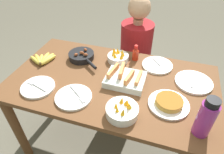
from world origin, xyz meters
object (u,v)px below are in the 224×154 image
empty_plate_mid_edge (157,65)px  hot_sauce_bottle (136,53)px  melon_tray (125,79)px  water_bottle (206,118)px  skillet (82,56)px  empty_plate_near_front (74,97)px  fruit_bowl_mango (122,110)px  empty_plate_far_left (194,82)px  person_figure (135,62)px  banana_bunch (43,60)px  fruit_bowl_citrus (118,57)px  frittata_plate_center (169,103)px  empty_plate_far_right (38,87)px

empty_plate_mid_edge → hot_sauce_bottle: 0.20m
melon_tray → water_bottle: water_bottle is taller
skillet → empty_plate_near_front: 0.46m
empty_plate_near_front → fruit_bowl_mango: 0.34m
melon_tray → water_bottle: size_ratio=1.08×
empty_plate_far_left → water_bottle: (0.03, -0.42, 0.11)m
person_figure → melon_tray: bearing=-85.0°
banana_bunch → person_figure: bearing=43.9°
empty_plate_far_left → person_figure: (-0.53, 0.53, -0.29)m
fruit_bowl_citrus → banana_bunch: bearing=-160.7°
frittata_plate_center → water_bottle: size_ratio=1.01×
melon_tray → skillet: melon_tray is taller
banana_bunch → empty_plate_far_right: size_ratio=0.94×
empty_plate_far_left → fruit_bowl_mango: fruit_bowl_mango is taller
fruit_bowl_mango → empty_plate_far_left: bearing=46.6°
water_bottle → empty_plate_far_left: bearing=94.6°
hot_sauce_bottle → fruit_bowl_mango: bearing=-84.8°
frittata_plate_center → water_bottle: 0.26m
skillet → water_bottle: 1.03m
fruit_bowl_mango → hot_sauce_bottle: (-0.05, 0.60, 0.02)m
skillet → empty_plate_far_right: bearing=-70.9°
empty_plate_near_front → melon_tray: bearing=42.4°
skillet → fruit_bowl_mango: 0.67m
empty_plate_mid_edge → hot_sauce_bottle: size_ratio=1.79×
melon_tray → water_bottle: 0.58m
melon_tray → person_figure: (-0.06, 0.67, -0.32)m
fruit_bowl_citrus → person_figure: (0.07, 0.42, -0.32)m
banana_bunch → empty_plate_far_right: bearing=-63.2°
water_bottle → person_figure: bearing=120.6°
water_bottle → empty_plate_mid_edge: bearing=119.4°
melon_tray → skillet: size_ratio=0.94×
melon_tray → fruit_bowl_mango: bearing=-78.4°
melon_tray → frittata_plate_center: 0.34m
skillet → melon_tray: bearing=14.0°
empty_plate_mid_edge → fruit_bowl_mango: bearing=-103.4°
empty_plate_near_front → water_bottle: 0.79m
empty_plate_near_front → hot_sauce_bottle: (0.29, 0.56, 0.05)m
empty_plate_far_right → empty_plate_mid_edge: 0.91m
fruit_bowl_mango → person_figure: size_ratio=0.17×
fruit_bowl_mango → fruit_bowl_citrus: 0.57m
melon_tray → empty_plate_near_front: size_ratio=1.14×
frittata_plate_center → fruit_bowl_mango: 0.31m
melon_tray → fruit_bowl_mango: fruit_bowl_mango is taller
empty_plate_near_front → person_figure: size_ratio=0.21×
banana_bunch → empty_plate_far_left: 1.18m
banana_bunch → fruit_bowl_citrus: (0.58, 0.20, 0.01)m
skillet → fruit_bowl_citrus: (0.29, 0.07, 0.01)m
melon_tray → empty_plate_far_right: size_ratio=1.18×
frittata_plate_center → fruit_bowl_citrus: size_ratio=1.50×
banana_bunch → melon_tray: size_ratio=0.80×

